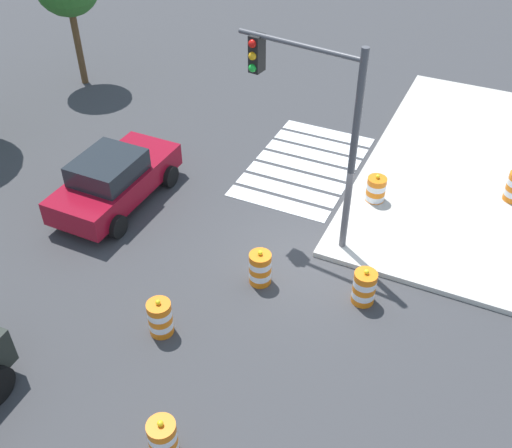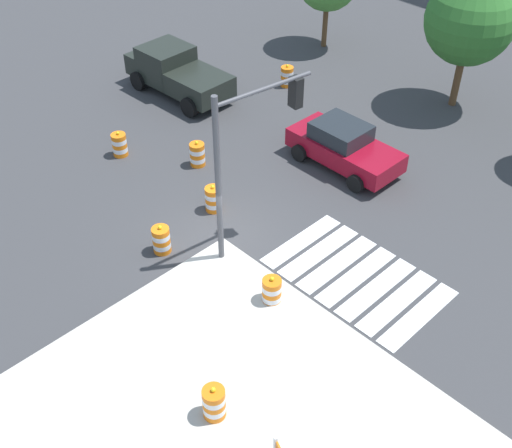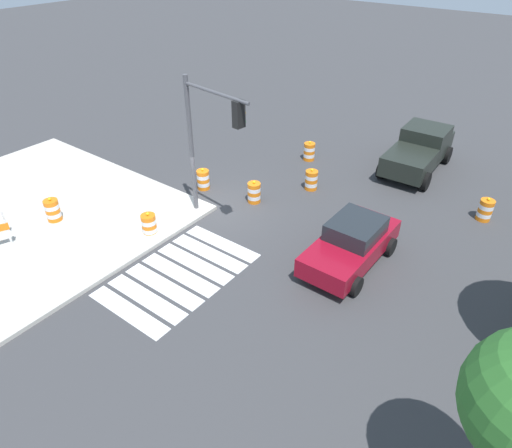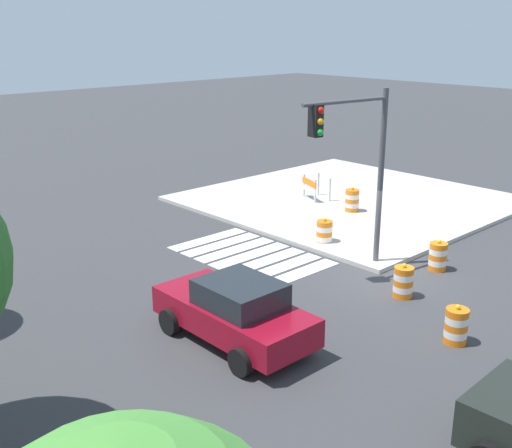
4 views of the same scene
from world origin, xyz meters
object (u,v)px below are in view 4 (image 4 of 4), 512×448
at_px(traffic_barrel_median_near, 403,282).
at_px(sports_car, 235,311).
at_px(traffic_barrel_lane_center, 456,326).
at_px(construction_barricade, 313,186).
at_px(traffic_light_pole, 356,150).
at_px(traffic_barrel_far_curb, 324,233).
at_px(traffic_barrel_on_sidewalk, 352,200).
at_px(traffic_barrel_near_corner, 438,256).

bearing_deg(traffic_barrel_median_near, sports_car, 76.25).
relative_size(traffic_barrel_lane_center, construction_barricade, 0.71).
bearing_deg(traffic_barrel_median_near, traffic_barrel_lane_center, 150.83).
relative_size(sports_car, traffic_light_pole, 0.78).
distance_m(sports_car, traffic_light_pole, 6.45).
relative_size(traffic_barrel_far_curb, traffic_barrel_lane_center, 1.00).
xyz_separation_m(traffic_barrel_far_curb, traffic_barrel_on_sidewalk, (1.72, -3.68, 0.15)).
height_order(traffic_barrel_near_corner, construction_barricade, construction_barricade).
relative_size(traffic_barrel_on_sidewalk, traffic_light_pole, 0.19).
bearing_deg(traffic_barrel_lane_center, traffic_barrel_median_near, -29.17).
bearing_deg(traffic_barrel_far_curb, traffic_barrel_on_sidewalk, -64.98).
height_order(traffic_barrel_median_near, traffic_barrel_lane_center, same).
bearing_deg(traffic_barrel_near_corner, traffic_barrel_lane_center, 126.57).
height_order(traffic_barrel_median_near, traffic_barrel_far_curb, same).
xyz_separation_m(sports_car, traffic_barrel_on_sidewalk, (4.86, -10.61, -0.21)).
bearing_deg(traffic_barrel_far_curb, traffic_barrel_lane_center, 156.06).
distance_m(sports_car, traffic_barrel_median_near, 5.41).
height_order(traffic_barrel_on_sidewalk, construction_barricade, traffic_barrel_on_sidewalk).
xyz_separation_m(traffic_barrel_median_near, traffic_barrel_on_sidewalk, (6.15, -5.37, 0.15)).
xyz_separation_m(traffic_barrel_on_sidewalk, traffic_light_pole, (-3.96, 5.02, 3.31)).
bearing_deg(traffic_barrel_far_curb, traffic_barrel_median_near, 159.16).
relative_size(sports_car, traffic_barrel_on_sidewalk, 4.23).
relative_size(traffic_barrel_lane_center, traffic_light_pole, 0.19).
relative_size(traffic_barrel_far_curb, traffic_light_pole, 0.19).
distance_m(sports_car, traffic_barrel_on_sidewalk, 11.67).
bearing_deg(traffic_barrel_lane_center, construction_barricade, -32.38).
xyz_separation_m(traffic_barrel_near_corner, traffic_barrel_far_curb, (3.98, 0.86, 0.00)).
height_order(traffic_barrel_median_near, traffic_light_pole, traffic_light_pole).
relative_size(traffic_barrel_lane_center, traffic_barrel_on_sidewalk, 1.00).
bearing_deg(traffic_barrel_near_corner, construction_barricade, -20.63).
xyz_separation_m(traffic_barrel_on_sidewalk, construction_barricade, (2.35, -0.21, 0.12)).
xyz_separation_m(sports_car, traffic_light_pole, (0.91, -5.59, 3.10)).
xyz_separation_m(traffic_barrel_near_corner, traffic_barrel_on_sidewalk, (5.70, -2.82, 0.15)).
bearing_deg(traffic_barrel_on_sidewalk, construction_barricade, -5.06).
relative_size(traffic_barrel_median_near, construction_barricade, 0.71).
bearing_deg(traffic_barrel_median_near, traffic_light_pole, -9.07).
bearing_deg(traffic_barrel_far_curb, sports_car, 114.42).
relative_size(sports_car, traffic_barrel_median_near, 4.23).
xyz_separation_m(traffic_barrel_far_curb, traffic_barrel_lane_center, (-6.88, 3.06, 0.00)).
height_order(traffic_barrel_near_corner, traffic_barrel_far_curb, same).
height_order(traffic_barrel_lane_center, construction_barricade, construction_barricade).
height_order(traffic_barrel_far_curb, construction_barricade, construction_barricade).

